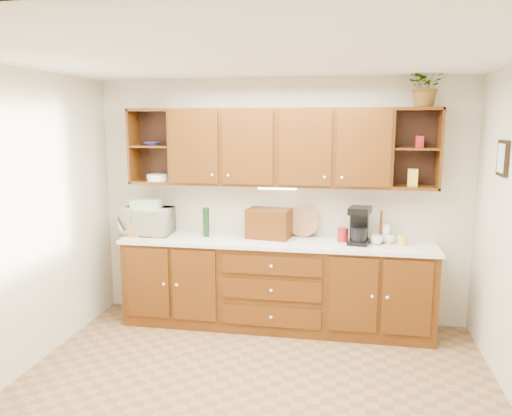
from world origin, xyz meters
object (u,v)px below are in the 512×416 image
at_px(microwave, 147,221).
at_px(bread_box, 269,223).
at_px(potted_plant, 426,86).
at_px(coffee_maker, 359,226).

xyz_separation_m(microwave, bread_box, (1.33, 0.06, 0.01)).
xyz_separation_m(bread_box, potted_plant, (1.52, 0.03, 1.40)).
bearing_deg(coffee_maker, microwave, -168.76).
bearing_deg(bread_box, coffee_maker, 3.60).
distance_m(coffee_maker, potted_plant, 1.49).
xyz_separation_m(coffee_maker, potted_plant, (0.59, 0.11, 1.37)).
distance_m(microwave, coffee_maker, 2.26).
height_order(microwave, coffee_maker, coffee_maker).
xyz_separation_m(microwave, potted_plant, (2.85, 0.09, 1.40)).
distance_m(bread_box, coffee_maker, 0.94).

